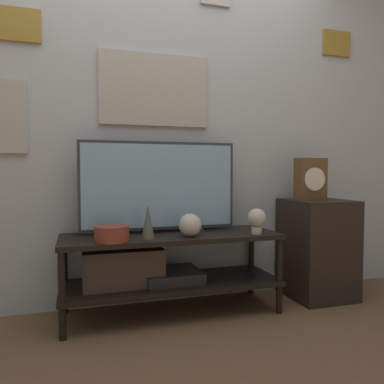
% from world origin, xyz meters
% --- Properties ---
extents(ground_plane, '(12.00, 12.00, 0.00)m').
position_xyz_m(ground_plane, '(0.00, 0.00, 0.00)').
color(ground_plane, brown).
extents(wall_back, '(6.40, 0.08, 2.70)m').
position_xyz_m(wall_back, '(-0.00, 0.56, 1.36)').
color(wall_back, '#B2BCC6').
rests_on(wall_back, ground_plane).
extents(media_console, '(1.39, 0.47, 0.51)m').
position_xyz_m(media_console, '(-0.11, 0.28, 0.33)').
color(media_console, black).
rests_on(media_console, ground_plane).
extents(television, '(1.03, 0.05, 0.60)m').
position_xyz_m(television, '(-0.06, 0.38, 0.82)').
color(television, '#333338').
rests_on(television, media_console).
extents(vase_slim_bronze, '(0.08, 0.08, 0.20)m').
position_xyz_m(vase_slim_bronze, '(-0.18, 0.15, 0.62)').
color(vase_slim_bronze, '#4C5647').
rests_on(vase_slim_bronze, media_console).
extents(vase_wide_bowl, '(0.20, 0.20, 0.09)m').
position_xyz_m(vase_wide_bowl, '(-0.39, 0.14, 0.56)').
color(vase_wide_bowl, brown).
rests_on(vase_wide_bowl, media_console).
extents(vase_round_glass, '(0.14, 0.14, 0.14)m').
position_xyz_m(vase_round_glass, '(0.09, 0.16, 0.59)').
color(vase_round_glass, beige).
rests_on(vase_round_glass, media_console).
extents(decorative_bust, '(0.12, 0.12, 0.16)m').
position_xyz_m(decorative_bust, '(0.53, 0.13, 0.61)').
color(decorative_bust, beige).
rests_on(decorative_bust, media_console).
extents(side_table, '(0.43, 0.45, 0.71)m').
position_xyz_m(side_table, '(1.10, 0.29, 0.36)').
color(side_table, black).
rests_on(side_table, ground_plane).
extents(mantel_clock, '(0.22, 0.11, 0.30)m').
position_xyz_m(mantel_clock, '(1.05, 0.30, 0.86)').
color(mantel_clock, brown).
rests_on(mantel_clock, side_table).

